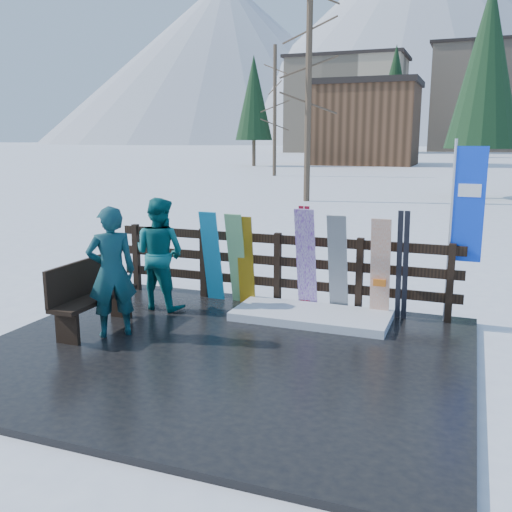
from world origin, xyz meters
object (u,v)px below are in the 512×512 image
at_px(snowboard_2, 246,261).
at_px(person_front, 112,272).
at_px(snowboard_3, 306,260).
at_px(snowboard_5, 380,269).
at_px(bench, 90,293).
at_px(snowboard_1, 237,259).
at_px(snowboard_0, 212,257).
at_px(person_back, 160,254).
at_px(snowboard_4, 338,265).
at_px(rental_flag, 464,211).

height_order(snowboard_2, person_front, person_front).
relative_size(snowboard_3, snowboard_5, 1.08).
bearing_deg(bench, snowboard_1, 52.88).
bearing_deg(snowboard_1, person_front, -116.15).
relative_size(bench, snowboard_0, 1.00).
relative_size(snowboard_3, person_front, 0.93).
bearing_deg(person_back, bench, 79.12).
xyz_separation_m(snowboard_5, person_front, (-3.21, -1.97, 0.13)).
distance_m(snowboard_2, snowboard_4, 1.47).
bearing_deg(snowboard_3, snowboard_2, -180.00).
relative_size(rental_flag, person_back, 1.50).
relative_size(snowboard_0, snowboard_5, 1.00).
relative_size(snowboard_0, person_front, 0.86).
height_order(snowboard_4, person_front, person_front).
bearing_deg(snowboard_4, bench, -148.43).
bearing_deg(bench, snowboard_0, 62.38).
bearing_deg(person_front, snowboard_0, -147.34).
height_order(snowboard_0, person_back, person_back).
bearing_deg(bench, snowboard_3, 36.21).
xyz_separation_m(snowboard_1, person_back, (-1.03, -0.63, 0.13)).
bearing_deg(rental_flag, bench, -155.75).
xyz_separation_m(snowboard_5, person_back, (-3.27, -0.63, 0.12)).
height_order(snowboard_3, snowboard_4, snowboard_3).
height_order(bench, person_front, person_front).
height_order(bench, snowboard_2, snowboard_2).
bearing_deg(snowboard_4, snowboard_0, 180.00).
bearing_deg(snowboard_5, snowboard_2, -180.00).
height_order(bench, snowboard_4, snowboard_4).
bearing_deg(person_front, snowboard_4, 175.03).
height_order(snowboard_4, person_back, person_back).
bearing_deg(snowboard_2, snowboard_3, 0.00).
distance_m(snowboard_0, rental_flag, 3.87).
xyz_separation_m(snowboard_3, snowboard_4, (0.49, -0.00, -0.03)).
bearing_deg(snowboard_3, snowboard_5, -0.00).
bearing_deg(snowboard_4, person_front, -142.75).
distance_m(snowboard_1, snowboard_5, 2.25).
bearing_deg(snowboard_2, snowboard_5, 0.00).
xyz_separation_m(snowboard_4, person_front, (-2.59, -1.97, 0.11)).
bearing_deg(person_back, person_front, 98.87).
height_order(bench, snowboard_1, snowboard_1).
xyz_separation_m(snowboard_1, snowboard_4, (1.62, 0.00, 0.03)).
bearing_deg(snowboard_1, snowboard_5, 0.00).
distance_m(snowboard_4, rental_flag, 1.92).
bearing_deg(snowboard_4, rental_flag, 9.01).
relative_size(snowboard_4, person_back, 0.91).
xyz_separation_m(snowboard_2, rental_flag, (3.17, 0.27, 0.89)).
distance_m(snowboard_1, snowboard_2, 0.15).
height_order(snowboard_5, person_front, person_front).
bearing_deg(snowboard_1, rental_flag, 4.64).
xyz_separation_m(snowboard_4, snowboard_5, (0.62, 0.00, -0.02)).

